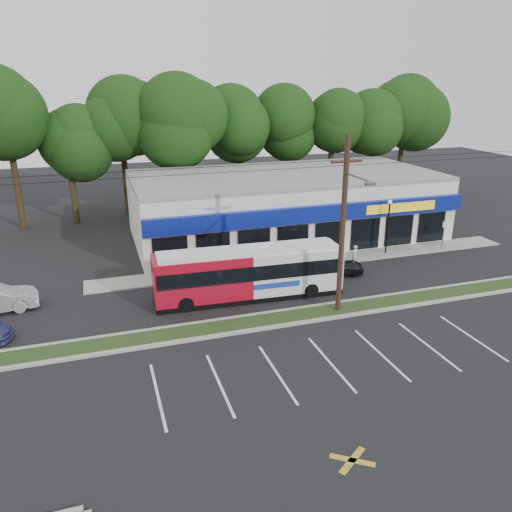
{
  "coord_description": "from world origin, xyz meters",
  "views": [
    {
      "loc": [
        -9.61,
        -22.36,
        12.66
      ],
      "look_at": [
        -0.67,
        5.0,
        2.42
      ],
      "focal_mm": 35.0,
      "sensor_mm": 36.0,
      "label": 1
    }
  ],
  "objects": [
    {
      "name": "pedestrian_a",
      "position": [
        7.48,
        7.3,
        0.77
      ],
      "size": [
        0.64,
        0.5,
        1.55
      ],
      "primitive_type": "imported",
      "rotation": [
        0.0,
        0.0,
        3.39
      ],
      "color": "beige",
      "rests_on": "ground"
    },
    {
      "name": "grass_strip",
      "position": [
        0.0,
        1.0,
        0.06
      ],
      "size": [
        40.0,
        1.6,
        0.12
      ],
      "primitive_type": "cube",
      "color": "#223214",
      "rests_on": "ground"
    },
    {
      "name": "sign_post",
      "position": [
        16.0,
        8.57,
        1.56
      ],
      "size": [
        0.45,
        0.1,
        2.23
      ],
      "color": "#59595E",
      "rests_on": "ground"
    },
    {
      "name": "tree_line",
      "position": [
        4.0,
        26.0,
        8.42
      ],
      "size": [
        46.76,
        6.76,
        11.83
      ],
      "color": "black",
      "rests_on": "ground"
    },
    {
      "name": "strip_mall",
      "position": [
        5.5,
        15.91,
        2.65
      ],
      "size": [
        25.0,
        12.55,
        5.3
      ],
      "color": "silver",
      "rests_on": "ground"
    },
    {
      "name": "utility_pole",
      "position": [
        2.83,
        0.93,
        5.41
      ],
      "size": [
        50.0,
        2.77,
        10.0
      ],
      "color": "black",
      "rests_on": "ground"
    },
    {
      "name": "car_dark",
      "position": [
        5.33,
        6.13,
        0.68
      ],
      "size": [
        4.12,
        1.97,
        1.36
      ],
      "primitive_type": "imported",
      "rotation": [
        0.0,
        0.0,
        1.48
      ],
      "color": "black",
      "rests_on": "ground"
    },
    {
      "name": "sidewalk",
      "position": [
        5.0,
        9.0,
        0.05
      ],
      "size": [
        32.0,
        2.2,
        0.1
      ],
      "primitive_type": "cube",
      "color": "#9E9E93",
      "rests_on": "ground"
    },
    {
      "name": "curb_north",
      "position": [
        0.0,
        1.85,
        0.07
      ],
      "size": [
        40.0,
        0.25,
        0.14
      ],
      "primitive_type": "cube",
      "color": "#9E9E93",
      "rests_on": "ground"
    },
    {
      "name": "metrobus",
      "position": [
        -1.29,
        4.5,
        1.64
      ],
      "size": [
        11.59,
        2.99,
        3.09
      ],
      "rotation": [
        0.0,
        0.0,
        -0.05
      ],
      "color": "#A70C21",
      "rests_on": "ground"
    },
    {
      "name": "pedestrian_b",
      "position": [
        5.09,
        8.5,
        0.85
      ],
      "size": [
        1.05,
        0.99,
        1.71
      ],
      "primitive_type": "imported",
      "rotation": [
        0.0,
        0.0,
        2.57
      ],
      "color": "silver",
      "rests_on": "ground"
    },
    {
      "name": "lamp_post",
      "position": [
        11.0,
        8.8,
        2.67
      ],
      "size": [
        0.3,
        0.3,
        4.25
      ],
      "color": "black",
      "rests_on": "ground"
    },
    {
      "name": "curb_south",
      "position": [
        0.0,
        0.15,
        0.07
      ],
      "size": [
        40.0,
        0.25,
        0.14
      ],
      "primitive_type": "cube",
      "color": "#9E9E93",
      "rests_on": "ground"
    },
    {
      "name": "ground",
      "position": [
        0.0,
        0.0,
        0.0
      ],
      "size": [
        120.0,
        120.0,
        0.0
      ],
      "primitive_type": "plane",
      "color": "black",
      "rests_on": "ground"
    }
  ]
}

